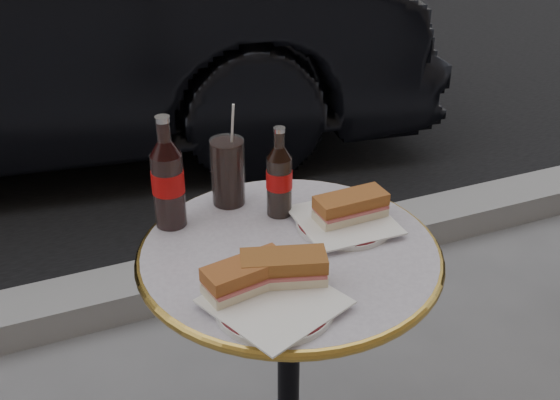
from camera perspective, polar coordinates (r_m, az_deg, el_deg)
name	(u,v)px	position (r m, az deg, el deg)	size (l,w,h in m)	color
asphalt_road	(48,12)	(6.29, -18.32, 14.28)	(40.00, 8.00, 0.00)	black
curb	(187,279)	(2.52, -7.56, -6.40)	(40.00, 0.20, 0.12)	gray
bistro_table	(288,382)	(1.65, 0.69, -14.60)	(0.62, 0.62, 0.73)	#BAB2C4
plate_left	(275,305)	(1.27, -0.45, -8.53)	(0.22, 0.22, 0.01)	silver
plate_right	(344,223)	(1.50, 5.23, -1.87)	(0.21, 0.21, 0.01)	silver
sandwich_left_a	(246,277)	(1.28, -2.81, -6.29)	(0.15, 0.07, 0.05)	#9B5427
sandwich_left_b	(284,269)	(1.30, 0.30, -5.65)	(0.16, 0.07, 0.05)	brown
sandwich_right	(351,208)	(1.49, 5.76, -0.63)	(0.15, 0.07, 0.05)	#985526
cola_bottle_left	(167,172)	(1.46, -9.16, 2.25)	(0.07, 0.07, 0.25)	black
cola_bottle_right	(279,172)	(1.49, -0.06, 2.31)	(0.06, 0.06, 0.21)	black
cola_glass	(228,172)	(1.55, -4.26, 2.32)	(0.08, 0.08, 0.16)	black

